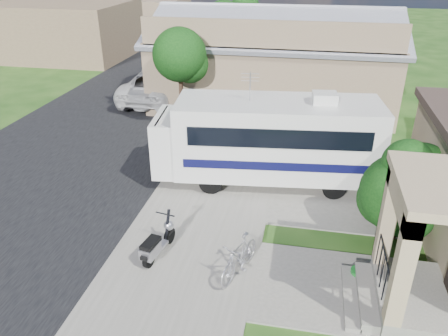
% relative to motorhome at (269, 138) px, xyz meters
% --- Properties ---
extents(ground, '(120.00, 120.00, 0.00)m').
position_rel_motorhome_xyz_m(ground, '(-0.72, -4.31, -1.69)').
color(ground, '#173C10').
extents(street_slab, '(9.00, 80.00, 0.02)m').
position_rel_motorhome_xyz_m(street_slab, '(-8.22, 5.69, -1.68)').
color(street_slab, black).
rests_on(street_slab, ground).
extents(sidewalk_slab, '(4.00, 80.00, 0.06)m').
position_rel_motorhome_xyz_m(sidewalk_slab, '(-1.72, 5.69, -1.66)').
color(sidewalk_slab, slate).
rests_on(sidewalk_slab, ground).
extents(driveway_slab, '(7.00, 6.00, 0.05)m').
position_rel_motorhome_xyz_m(driveway_slab, '(0.78, 0.19, -1.67)').
color(driveway_slab, slate).
rests_on(driveway_slab, ground).
extents(walk_slab, '(4.00, 3.00, 0.05)m').
position_rel_motorhome_xyz_m(walk_slab, '(2.28, -5.31, -1.67)').
color(walk_slab, slate).
rests_on(walk_slab, ground).
extents(warehouse, '(12.50, 8.40, 5.04)m').
position_rel_motorhome_xyz_m(warehouse, '(-0.72, 9.66, 0.30)').
color(warehouse, '#79604B').
rests_on(warehouse, ground).
extents(distant_bldg_far, '(10.00, 8.00, 4.00)m').
position_rel_motorhome_xyz_m(distant_bldg_far, '(-17.72, 17.69, 0.31)').
color(distant_bldg_far, brown).
rests_on(distant_bldg_far, ground).
extents(distant_bldg_near, '(8.00, 7.00, 3.20)m').
position_rel_motorhome_xyz_m(distant_bldg_near, '(-15.72, 29.69, -0.09)').
color(distant_bldg_near, '#79604B').
rests_on(distant_bldg_near, ground).
extents(street_tree_a, '(2.44, 2.40, 4.58)m').
position_rel_motorhome_xyz_m(street_tree_a, '(-4.42, 4.74, 1.56)').
color(street_tree_a, black).
rests_on(street_tree_a, ground).
extents(street_tree_b, '(2.44, 2.40, 4.73)m').
position_rel_motorhome_xyz_m(street_tree_b, '(-4.42, 14.74, 1.70)').
color(street_tree_b, black).
rests_on(street_tree_b, ground).
extents(street_tree_c, '(2.44, 2.40, 4.42)m').
position_rel_motorhome_xyz_m(street_tree_c, '(-4.41, 23.74, 1.41)').
color(street_tree_c, black).
rests_on(street_tree_c, ground).
extents(motorhome, '(7.90, 3.24, 3.94)m').
position_rel_motorhome_xyz_m(motorhome, '(0.00, 0.00, 0.00)').
color(motorhome, silver).
rests_on(motorhome, ground).
extents(shrub, '(2.52, 2.40, 3.09)m').
position_rel_motorhome_xyz_m(shrub, '(4.06, -2.70, -0.11)').
color(shrub, black).
rests_on(shrub, ground).
extents(scooter, '(0.67, 1.63, 1.08)m').
position_rel_motorhome_xyz_m(scooter, '(-2.42, -5.00, -1.21)').
color(scooter, black).
rests_on(scooter, ground).
extents(bicycle, '(1.09, 1.86, 1.08)m').
position_rel_motorhome_xyz_m(bicycle, '(-0.14, -5.28, -1.15)').
color(bicycle, '#A3A2A9').
rests_on(bicycle, ground).
extents(pickup_truck, '(3.08, 6.43, 1.77)m').
position_rel_motorhome_xyz_m(pickup_truck, '(-6.87, 8.48, -0.81)').
color(pickup_truck, silver).
rests_on(pickup_truck, ground).
extents(van, '(3.28, 6.18, 1.71)m').
position_rel_motorhome_xyz_m(van, '(-7.09, 15.40, -0.84)').
color(van, silver).
rests_on(van, ground).
extents(garden_hose, '(0.46, 0.46, 0.21)m').
position_rel_motorhome_xyz_m(garden_hose, '(2.90, -4.76, -1.59)').
color(garden_hose, '#156B21').
rests_on(garden_hose, ground).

